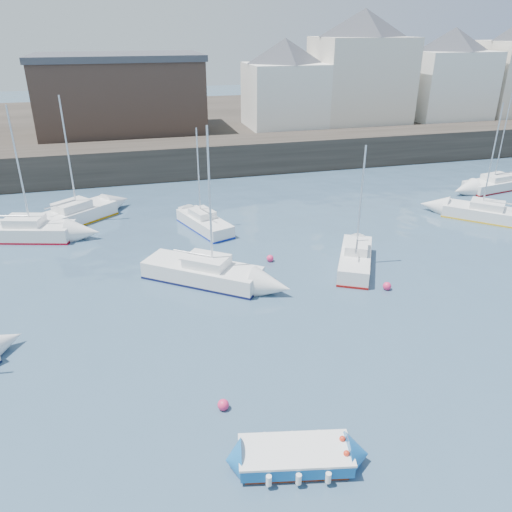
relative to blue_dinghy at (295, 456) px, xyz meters
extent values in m
plane|color=#2D4760|center=(2.09, 0.76, -0.38)|extent=(220.00, 220.00, 0.00)
cube|color=#28231E|center=(2.09, 35.76, 1.12)|extent=(90.00, 5.00, 3.00)
cube|color=#28231E|center=(2.09, 53.76, 1.02)|extent=(90.00, 32.00, 2.80)
cube|color=beige|center=(22.09, 42.76, 6.92)|extent=(10.00, 8.00, 9.00)
pyramid|color=#3A3D44|center=(22.09, 42.76, 12.82)|extent=(13.36, 13.36, 2.80)
cube|color=white|center=(33.09, 42.26, 6.17)|extent=(9.00, 7.00, 7.50)
pyramid|color=#3A3D44|center=(33.09, 42.26, 11.14)|extent=(11.88, 11.88, 2.45)
cube|color=white|center=(13.09, 42.26, 5.67)|extent=(8.00, 7.00, 6.50)
pyramid|color=#3A3D44|center=(13.09, 42.26, 10.14)|extent=(11.14, 11.14, 2.45)
cube|color=#3D2D26|center=(-3.91, 43.76, 5.92)|extent=(16.00, 10.00, 7.00)
cube|color=#3A3D44|center=(-3.91, 43.76, 9.72)|extent=(16.40, 10.40, 0.60)
cube|color=maroon|center=(0.00, 0.00, -0.30)|extent=(3.47, 1.97, 0.16)
cube|color=#1563AE|center=(0.00, 0.00, 0.00)|extent=(3.79, 2.21, 0.45)
cube|color=white|center=(0.00, 0.00, 0.27)|extent=(3.87, 2.26, 0.08)
cube|color=white|center=(0.00, 0.00, 0.07)|extent=(3.00, 1.62, 0.41)
cube|color=#C5B980|center=(0.00, 0.00, 0.17)|extent=(0.46, 1.10, 0.06)
cylinder|color=white|center=(-0.72, 1.03, -0.03)|extent=(0.18, 0.18, 0.36)
cylinder|color=white|center=(-1.07, -0.66, -0.03)|extent=(0.18, 0.18, 0.36)
cylinder|color=white|center=(0.17, 0.84, -0.03)|extent=(0.18, 0.18, 0.36)
cylinder|color=white|center=(-0.17, -0.84, -0.03)|extent=(0.18, 0.18, 0.36)
cylinder|color=white|center=(1.07, 0.66, -0.03)|extent=(0.18, 0.18, 0.36)
cylinder|color=white|center=(0.72, -1.03, -0.03)|extent=(0.18, 0.18, 0.36)
cube|color=white|center=(-0.80, 13.49, 0.11)|extent=(6.54, 5.64, 0.99)
cube|color=#10123C|center=(-0.80, 13.49, -0.32)|extent=(6.61, 5.70, 0.13)
cube|color=white|center=(-0.53, 13.29, 0.88)|extent=(2.80, 2.65, 0.55)
cylinder|color=silver|center=(-0.27, 13.10, 4.40)|extent=(0.11, 0.11, 7.58)
cube|color=white|center=(8.12, 12.86, 0.09)|extent=(4.00, 5.50, 0.96)
cube|color=maroon|center=(8.12, 12.86, -0.32)|extent=(4.04, 5.55, 0.13)
cube|color=white|center=(8.24, 13.09, 0.84)|extent=(2.00, 2.24, 0.53)
cylinder|color=silver|center=(8.37, 13.33, 3.63)|extent=(0.11, 0.11, 6.12)
cube|color=white|center=(21.00, 17.53, 0.06)|extent=(6.04, 5.93, 0.89)
cube|color=gold|center=(21.00, 17.53, -0.33)|extent=(6.10, 5.99, 0.12)
cube|color=white|center=(20.77, 17.75, 0.75)|extent=(2.68, 2.67, 0.49)
cylinder|color=silver|center=(20.54, 17.97, 4.19)|extent=(0.10, 0.10, 7.38)
cube|color=white|center=(-11.39, 22.55, 0.11)|extent=(6.98, 3.86, 1.00)
cube|color=maroon|center=(-11.39, 22.55, -0.32)|extent=(7.05, 3.90, 0.13)
cube|color=white|center=(-11.07, 22.46, 0.89)|extent=(2.67, 2.17, 0.55)
cylinder|color=silver|center=(-10.75, 22.37, 4.44)|extent=(0.11, 0.11, 7.65)
cube|color=white|center=(0.61, 21.12, 0.05)|extent=(3.37, 5.51, 0.86)
cube|color=#13289D|center=(0.61, 21.12, -0.33)|extent=(3.40, 5.56, 0.11)
cube|color=white|center=(0.52, 21.37, 0.71)|extent=(1.81, 2.16, 0.48)
cylinder|color=silver|center=(0.43, 21.61, 3.49)|extent=(0.10, 0.10, 6.04)
cube|color=white|center=(26.83, 23.95, 0.03)|extent=(6.77, 3.22, 0.84)
cube|color=maroon|center=(26.83, 23.95, -0.33)|extent=(6.84, 3.25, 0.11)
cube|color=white|center=(26.51, 23.89, 0.68)|extent=(2.52, 1.94, 0.46)
cylinder|color=silver|center=(26.19, 23.84, 4.19)|extent=(0.09, 0.09, 7.47)
cube|color=white|center=(-8.52, 24.60, 0.12)|extent=(6.65, 5.89, 1.01)
cube|color=#C18104|center=(-8.52, 24.60, -0.32)|extent=(6.72, 5.95, 0.14)
cube|color=white|center=(-8.26, 24.81, 0.91)|extent=(2.86, 2.74, 0.56)
cylinder|color=silver|center=(-7.99, 25.02, 4.52)|extent=(0.11, 0.11, 7.78)
sphere|color=#EF2960|center=(-1.72, 3.15, -0.38)|extent=(0.43, 0.43, 0.43)
sphere|color=#EF2960|center=(8.63, 9.94, -0.38)|extent=(0.45, 0.45, 0.45)
sphere|color=#EF2960|center=(3.55, 14.94, -0.38)|extent=(0.43, 0.43, 0.43)
camera|label=1|loc=(-4.24, -11.07, 12.56)|focal=35.00mm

